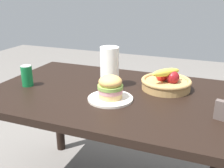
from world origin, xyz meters
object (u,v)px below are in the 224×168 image
plate (110,99)px  sandwich (110,87)px  soda_can (27,76)px  fruit_basket (166,82)px  napkin_holder (222,110)px  paper_towel_roll (110,67)px

plate → sandwich: bearing=63.4°
plate → soda_can: 0.55m
fruit_basket → sandwich: bearing=-132.4°
plate → sandwich: 0.07m
sandwich → plate: bearing=-116.6°
soda_can → napkin_holder: soda_can is taller
soda_can → napkin_holder: (1.09, -0.05, -0.02)m
paper_towel_roll → napkin_holder: 0.67m
paper_towel_roll → sandwich: bearing=-66.7°
sandwich → fruit_basket: size_ratio=0.47×
paper_towel_roll → napkin_holder: (0.62, -0.22, -0.07)m
sandwich → napkin_holder: (0.54, -0.03, -0.03)m
paper_towel_roll → soda_can: bearing=-160.0°
paper_towel_roll → napkin_holder: bearing=-19.1°
plate → sandwich: (0.00, 0.00, 0.07)m
soda_can → napkin_holder: size_ratio=1.40×
plate → napkin_holder: napkin_holder is taller
sandwich → napkin_holder: 0.55m
sandwich → soda_can: (-0.55, 0.02, -0.01)m
plate → fruit_basket: 0.36m
plate → paper_towel_roll: paper_towel_roll is taller
plate → soda_can: soda_can is taller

